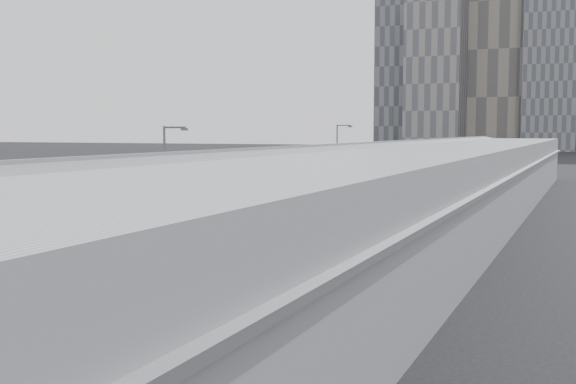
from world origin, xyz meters
The scene contains 17 objects.
sidewalk centered at (9.00, 55.00, 0.06)m, with size 10.00×170.00×0.12m, color gray.
lane_line centered at (-1.50, 55.00, 0.01)m, with size 0.12×160.00×0.02m, color gold.
depot centered at (12.99, 55.00, 3.51)m, with size 12.45×160.40×7.20m.
skyline centered at (-2.90, 324.16, 50.85)m, with size 145.00×64.00×120.00m.
bus_2 centered at (2.69, 33.93, 1.63)m, with size 3.50×13.37×3.87m.
bus_3 centered at (1.61, 48.50, 1.62)m, with size 2.92×13.14×3.83m.
bus_4 centered at (2.21, 60.35, 1.58)m, with size 2.86×12.87×3.75m.
bus_5 centered at (2.57, 75.29, 1.48)m, with size 3.07×12.16×3.52m.
bus_6 centered at (2.29, 91.11, 1.58)m, with size 3.06×12.90×3.75m.
tree_1 centered at (5.58, 31.54, 3.77)m, with size 2.44×2.44×5.00m.
tree_2 centered at (5.56, 58.94, 3.44)m, with size 2.47×2.47×4.69m.
tree_3 centered at (6.04, 79.55, 2.79)m, with size 1.53×1.53×3.59m.
tree_4 centered at (5.65, 107.51, 3.13)m, with size 2.29×2.29×4.28m.
street_lamp_near centered at (-4.01, 51.31, 4.92)m, with size 2.04×0.22×8.48m.
street_lamp_far centered at (-4.79, 91.84, 5.13)m, with size 2.04×0.22×8.88m.
shipping_container centered at (-5.68, 116.91, 1.20)m, with size 2.41×5.36×2.40m, color #174B19.
suv centered at (-3.34, 130.59, 0.83)m, with size 2.74×5.95×1.65m, color black.
Camera 1 is at (24.64, 6.45, 8.16)m, focal length 45.00 mm.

